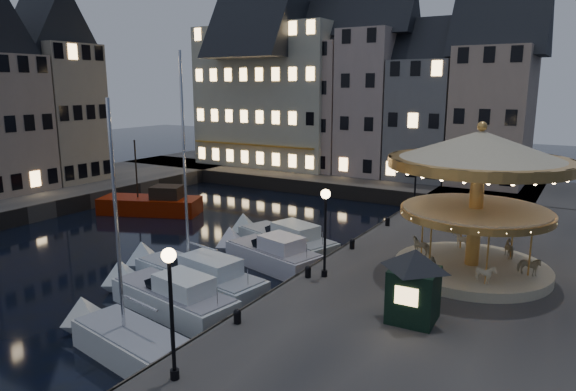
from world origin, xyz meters
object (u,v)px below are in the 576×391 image
Objects in this scene: bollard_d at (388,221)px; motorboat_a at (124,341)px; streetlamp_c at (416,176)px; motorboat_c at (194,276)px; streetlamp_a at (171,295)px; motorboat_b at (168,297)px; motorboat_d at (268,254)px; carousel at (479,175)px; bollard_a at (237,316)px; streetlamp_b at (325,220)px; ticket_kiosk at (415,273)px; motorboat_e at (282,240)px; red_fishing_boat at (152,205)px; bollard_b at (308,271)px; bollard_c at (352,243)px.

bollard_d is 0.05× the size of motorboat_a.
streetlamp_c is 0.36× the size of motorboat_c.
streetlamp_a is 8.67m from motorboat_b.
carousel reaches higher than motorboat_d.
motorboat_a is (-3.76, -2.16, -1.07)m from bollard_a.
streetlamp_b reaches higher than ticket_kiosk.
streetlamp_c is at bearing 90.00° from streetlamp_b.
streetlamp_b is 8.80m from motorboat_e.
motorboat_c is (-6.42, 8.14, -3.34)m from streetlamp_a.
bollard_b is at bearing -24.77° from red_fishing_boat.
motorboat_e is at bearing -10.73° from red_fishing_boat.
motorboat_d reaches higher than bollard_c.
carousel is at bearing -8.16° from motorboat_e.
red_fishing_boat is (-19.66, 8.29, -3.31)m from streetlamp_b.
streetlamp_b is 0.51× the size of carousel.
motorboat_a is (-4.36, -21.66, -3.48)m from streetlamp_c.
bollard_c is at bearing -12.65° from motorboat_e.
motorboat_e is (-0.73, 2.72, 0.00)m from motorboat_d.
carousel is at bearing 34.66° from streetlamp_b.
streetlamp_c is 10.32m from motorboat_e.
motorboat_d is 0.83× the size of red_fishing_boat.
red_fishing_boat is at bearing 169.27° from motorboat_e.
bollard_c is at bearing 129.05° from ticket_kiosk.
bollard_c is at bearing 90.00° from bollard_b.
bollard_a is 10.06m from motorboat_d.
motorboat_a is 11.30m from ticket_kiosk.
motorboat_d reaches higher than bollard_a.
bollard_a is 0.18× the size of ticket_kiosk.
carousel reaches higher than bollard_a.
streetlamp_c reaches higher than bollard_a.
motorboat_b is at bearing -119.83° from bollard_c.
motorboat_c is 7.55m from motorboat_e.
red_fishing_boat is (-13.24, 10.15, 0.03)m from motorboat_c.
streetlamp_a is 0.52× the size of motorboat_e.
carousel is at bearing -9.56° from red_fishing_boat.
motorboat_c reaches higher than bollard_d.
ticket_kiosk is (4.95, 7.66, -0.81)m from streetlamp_a.
carousel is at bearing 82.42° from ticket_kiosk.
bollard_b is 8.60m from motorboat_a.
motorboat_b is at bearing 109.89° from motorboat_a.
streetlamp_a is 7.32× the size of bollard_b.
bollard_a is 16.00m from bollard_d.
motorboat_b is 2.39× the size of ticket_kiosk.
red_fishing_boat reaches higher than bollard_c.
streetlamp_b and streetlamp_c have the same top height.
red_fishing_boat is (-19.06, 14.29, -0.90)m from bollard_a.
motorboat_a is at bearing -83.97° from motorboat_e.
bollard_d is 9.82m from carousel.
bollard_d is at bearing 114.21° from ticket_kiosk.
red_fishing_boat is (-19.06, -1.71, -0.90)m from bollard_d.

